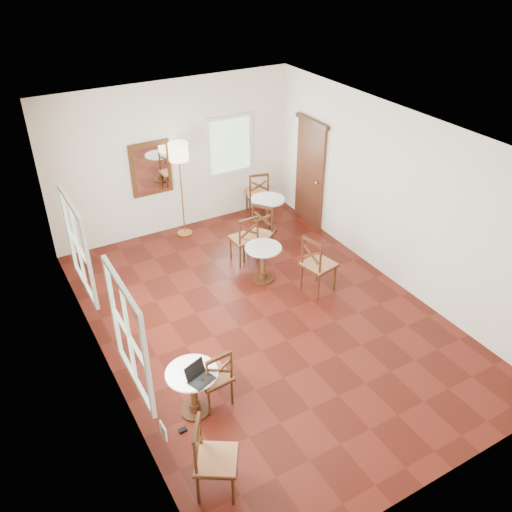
{
  "coord_description": "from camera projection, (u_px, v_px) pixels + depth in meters",
  "views": [
    {
      "loc": [
        -3.49,
        -5.8,
        5.39
      ],
      "look_at": [
        0.0,
        0.3,
        1.0
      ],
      "focal_mm": 37.6,
      "sensor_mm": 36.0,
      "label": 1
    }
  ],
  "objects": [
    {
      "name": "cafe_table_near",
      "position": [
        193.0,
        387.0,
        6.72
      ],
      "size": [
        0.66,
        0.66,
        0.69
      ],
      "color": "#402110",
      "rests_on": "ground"
    },
    {
      "name": "chair_back_b",
      "position": [
        259.0,
        234.0,
        9.84
      ],
      "size": [
        0.66,
        0.66,
        1.03
      ],
      "rotation": [
        0.0,
        0.0,
        -0.97
      ],
      "color": "#402110",
      "rests_on": "ground"
    },
    {
      "name": "room_shell",
      "position": [
        253.0,
        206.0,
        7.77
      ],
      "size": [
        5.02,
        7.02,
        3.01
      ],
      "color": "white",
      "rests_on": "ground"
    },
    {
      "name": "chair_near_a",
      "position": [
        214.0,
        377.0,
        6.84
      ],
      "size": [
        0.46,
        0.46,
        0.92
      ],
      "rotation": [
        0.0,
        0.0,
        3.23
      ],
      "color": "#402110",
      "rests_on": "ground"
    },
    {
      "name": "mouse",
      "position": [
        201.0,
        380.0,
        6.43
      ],
      "size": [
        0.11,
        0.08,
        0.04
      ],
      "primitive_type": "ellipsoid",
      "rotation": [
        0.0,
        0.0,
        0.25
      ],
      "color": "black",
      "rests_on": "cafe_table_near"
    },
    {
      "name": "cafe_table_mid",
      "position": [
        263.0,
        260.0,
        9.28
      ],
      "size": [
        0.64,
        0.64,
        0.67
      ],
      "color": "#402110",
      "rests_on": "ground"
    },
    {
      "name": "floor_lamp",
      "position": [
        179.0,
        158.0,
        10.03
      ],
      "size": [
        0.37,
        0.37,
        1.92
      ],
      "color": "#BF8C3F",
      "rests_on": "ground"
    },
    {
      "name": "cafe_table_back",
      "position": [
        268.0,
        211.0,
        10.79
      ],
      "size": [
        0.68,
        0.68,
        0.71
      ],
      "color": "#402110",
      "rests_on": "ground"
    },
    {
      "name": "chair_near_b",
      "position": [
        214.0,
        459.0,
        5.74
      ],
      "size": [
        0.64,
        0.64,
        1.0
      ],
      "rotation": [
        0.0,
        0.0,
        1.01
      ],
      "color": "#402110",
      "rests_on": "ground"
    },
    {
      "name": "power_adapter",
      "position": [
        183.0,
        430.0,
        6.66
      ],
      "size": [
        0.1,
        0.06,
        0.04
      ],
      "primitive_type": "cube",
      "color": "black",
      "rests_on": "ground"
    },
    {
      "name": "chair_back_a",
      "position": [
        257.0,
        193.0,
        11.35
      ],
      "size": [
        0.59,
        0.59,
        1.01
      ],
      "rotation": [
        0.0,
        0.0,
        2.83
      ],
      "color": "#402110",
      "rests_on": "ground"
    },
    {
      "name": "chair_mid_b",
      "position": [
        318.0,
        264.0,
        8.94
      ],
      "size": [
        0.58,
        0.58,
        1.07
      ],
      "rotation": [
        0.0,
        0.0,
        1.76
      ],
      "color": "#402110",
      "rests_on": "ground"
    },
    {
      "name": "water_glass",
      "position": [
        197.0,
        365.0,
        6.61
      ],
      "size": [
        0.06,
        0.06,
        0.11
      ],
      "primitive_type": "cylinder",
      "color": "white",
      "rests_on": "cafe_table_near"
    },
    {
      "name": "chair_mid_a",
      "position": [
        245.0,
        239.0,
        9.76
      ],
      "size": [
        0.45,
        0.45,
        0.97
      ],
      "rotation": [
        0.0,
        0.0,
        3.15
      ],
      "color": "#402110",
      "rests_on": "ground"
    },
    {
      "name": "navy_mug",
      "position": [
        189.0,
        374.0,
        6.49
      ],
      "size": [
        0.11,
        0.07,
        0.09
      ],
      "color": "black",
      "rests_on": "cafe_table_near"
    },
    {
      "name": "laptop",
      "position": [
        199.0,
        376.0,
        6.45
      ],
      "size": [
        0.36,
        0.33,
        0.21
      ],
      "rotation": [
        0.0,
        0.0,
        0.35
      ],
      "color": "black",
      "rests_on": "cafe_table_near"
    },
    {
      "name": "ground",
      "position": [
        265.0,
        317.0,
        8.59
      ],
      "size": [
        7.0,
        7.0,
        0.0
      ],
      "primitive_type": "plane",
      "color": "#4F150D",
      "rests_on": "ground"
    }
  ]
}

